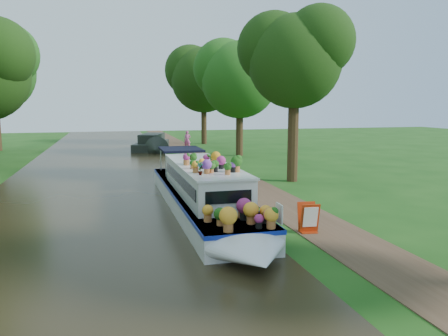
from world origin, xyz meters
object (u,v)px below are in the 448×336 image
sandwich_board (309,219)px  plant_boat (204,192)px  second_boat (152,143)px  pedestrian_pink (187,140)px

sandwich_board → plant_boat: bearing=136.2°
second_boat → sandwich_board: size_ratio=8.32×
plant_boat → second_boat: size_ratio=1.72×
second_boat → sandwich_board: 27.18m
plant_boat → pedestrian_pink: bearing=81.4°
plant_boat → sandwich_board: 4.21m
plant_boat → second_boat: bearing=89.0°
second_boat → sandwich_board: bearing=-67.9°
sandwich_board → pedestrian_pink: bearing=94.1°
second_boat → sandwich_board: (2.29, -27.08, -0.13)m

